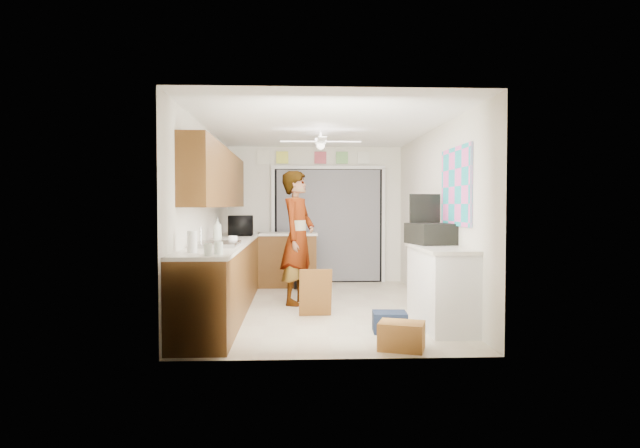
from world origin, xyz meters
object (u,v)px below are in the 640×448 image
object	(u,v)px
paper_towel_roll	(192,242)
cardboard_box	(402,336)
microwave	(241,226)
navy_crate	(390,322)
dog	(301,278)
man	(298,237)
soap_bottle	(218,229)
cup	(233,240)
suitcase	(430,234)

from	to	relation	value
paper_towel_roll	cardboard_box	world-z (taller)	paper_towel_roll
microwave	navy_crate	xyz separation A→B (m)	(1.93, -2.68, -0.99)
paper_towel_roll	dog	bearing A→B (deg)	71.52
cardboard_box	man	xyz separation A→B (m)	(-1.01, 2.51, 0.82)
soap_bottle	microwave	bearing A→B (deg)	80.88
cup	dog	size ratio (longest dim) A/B	0.24
soap_bottle	navy_crate	bearing A→B (deg)	-34.83
navy_crate	dog	distance (m)	3.17
paper_towel_roll	suitcase	xyz separation A→B (m)	(2.73, 1.07, 0.02)
paper_towel_roll	cup	bearing A→B (deg)	78.85
paper_towel_roll	suitcase	bearing A→B (deg)	21.48
man	microwave	bearing A→B (deg)	67.83
paper_towel_roll	navy_crate	xyz separation A→B (m)	(2.11, 0.41, -0.94)
cup	man	size ratio (longest dim) A/B	0.06
suitcase	navy_crate	world-z (taller)	suitcase
cup	paper_towel_roll	world-z (taller)	paper_towel_roll
man	soap_bottle	bearing A→B (deg)	127.94
microwave	cup	distance (m)	1.79
soap_bottle	suitcase	xyz separation A→B (m)	(2.75, -0.82, -0.03)
dog	cardboard_box	bearing A→B (deg)	-94.93
microwave	navy_crate	world-z (taller)	microwave
microwave	soap_bottle	world-z (taller)	microwave
microwave	cardboard_box	xyz separation A→B (m)	(1.92, -3.41, -0.96)
cup	navy_crate	size ratio (longest dim) A/B	0.33
cardboard_box	suitcase	bearing A→B (deg)	65.44
microwave	paper_towel_roll	world-z (taller)	microwave
paper_towel_roll	suitcase	size ratio (longest dim) A/B	0.37
microwave	dog	bearing A→B (deg)	-76.06
paper_towel_roll	dog	xyz separation A→B (m)	(1.15, 3.44, -0.85)
soap_bottle	dog	distance (m)	2.13
cup	soap_bottle	bearing A→B (deg)	115.33
microwave	paper_towel_roll	bearing A→B (deg)	171.31
man	paper_towel_roll	bearing A→B (deg)	176.20
cup	dog	bearing A→B (deg)	67.27
cup	navy_crate	bearing A→B (deg)	-25.90
cardboard_box	dog	distance (m)	3.87
dog	man	bearing A→B (deg)	-111.98
microwave	cup	world-z (taller)	microwave
cardboard_box	soap_bottle	bearing A→B (deg)	133.80
man	navy_crate	bearing A→B (deg)	-127.65
soap_bottle	man	world-z (taller)	man
paper_towel_roll	dog	world-z (taller)	paper_towel_roll
cardboard_box	man	world-z (taller)	man
paper_towel_roll	navy_crate	world-z (taller)	paper_towel_roll
soap_bottle	paper_towel_roll	bearing A→B (deg)	-89.52
dog	paper_towel_roll	bearing A→B (deg)	-127.61
cardboard_box	microwave	bearing A→B (deg)	119.40
microwave	man	size ratio (longest dim) A/B	0.30
soap_bottle	man	distance (m)	1.15
cup	navy_crate	distance (m)	2.23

